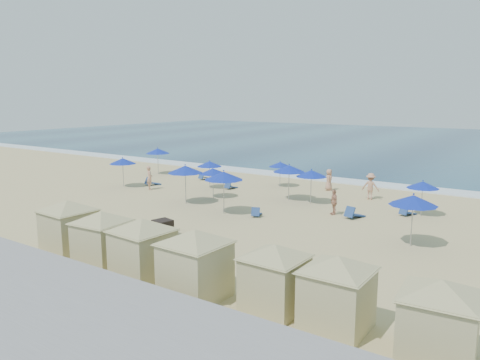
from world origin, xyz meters
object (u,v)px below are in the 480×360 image
beachgoer_1 (334,202)px  umbrella_9 (423,185)px  cabana_6 (440,311)px  cabana_4 (275,269)px  beachgoer_0 (149,178)px  umbrella_10 (413,200)px  beachgoer_2 (371,186)px  cabana_5 (337,283)px  umbrella_0 (158,151)px  umbrella_1 (123,161)px  umbrella_7 (289,169)px  trash_bin (163,228)px  umbrella_2 (209,164)px  umbrella_3 (185,169)px  umbrella_6 (224,176)px  cabana_1 (102,231)px  cabana_0 (68,220)px  cabana_2 (143,241)px  umbrella_8 (311,173)px  beachgoer_3 (329,180)px  umbrella_4 (280,164)px  umbrella_5 (213,171)px  cabana_3 (195,255)px

beachgoer_1 → umbrella_9: bearing=79.2°
cabana_6 → cabana_4: bearing=177.0°
beachgoer_0 → beachgoer_1: (15.08, 0.75, -0.14)m
umbrella_10 → beachgoer_2: (-5.24, 9.24, -1.34)m
cabana_5 → cabana_6: bearing=-4.1°
umbrella_0 → umbrella_1: (2.27, -6.26, -0.08)m
umbrella_1 → umbrella_7: umbrella_7 is taller
trash_bin → umbrella_2: 13.20m
cabana_5 → umbrella_3: umbrella_3 is taller
umbrella_10 → umbrella_6: bearing=179.9°
cabana_1 → umbrella_2: bearing=113.3°
cabana_1 → umbrella_10: bearing=45.1°
umbrella_3 → cabana_0: bearing=-78.0°
umbrella_3 → beachgoer_1: bearing=16.8°
cabana_2 → umbrella_1: cabana_2 is taller
umbrella_0 → beachgoer_0: umbrella_0 is taller
beachgoer_1 → beachgoer_2: beachgoer_2 is taller
umbrella_2 → umbrella_9: bearing=1.5°
umbrella_6 → beachgoer_1: 6.96m
cabana_5 → umbrella_8: bearing=118.7°
umbrella_10 → beachgoer_2: umbrella_10 is taller
umbrella_9 → trash_bin: bearing=-129.7°
cabana_0 → beachgoer_1: bearing=62.1°
cabana_4 → umbrella_3: 16.90m
umbrella_6 → umbrella_8: umbrella_6 is taller
beachgoer_3 → trash_bin: bearing=153.5°
beachgoer_3 → umbrella_9: bearing=-136.9°
cabana_0 → umbrella_9: bearing=54.4°
cabana_6 → umbrella_4: (-16.19, 19.76, 0.32)m
cabana_0 → beachgoer_0: 15.10m
cabana_4 → umbrella_5: (-12.78, 13.07, 0.48)m
cabana_6 → umbrella_4: size_ratio=1.99×
beachgoer_2 → beachgoer_3: (-3.75, 1.34, -0.10)m
cabana_5 → umbrella_10: size_ratio=1.59×
umbrella_5 → beachgoer_0: size_ratio=1.20×
cabana_3 → cabana_0: bearing=176.3°
cabana_6 → beachgoer_1: bearing=123.1°
cabana_4 → umbrella_0: 29.92m
cabana_6 → umbrella_0: size_ratio=1.65×
umbrella_7 → beachgoer_1: umbrella_7 is taller
umbrella_2 → beachgoer_1: umbrella_2 is taller
cabana_6 → umbrella_10: bearing=108.3°
beachgoer_0 → beachgoer_2: bearing=-123.1°
cabana_1 → beachgoer_1: 14.63m
umbrella_8 → umbrella_2: bearing=177.8°
cabana_0 → umbrella_2: (-4.32, 15.97, 0.38)m
cabana_4 → beachgoer_2: size_ratio=2.17×
trash_bin → umbrella_8: 11.77m
cabana_0 → beachgoer_2: bearing=68.4°
cabana_5 → beachgoer_3: size_ratio=2.51×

